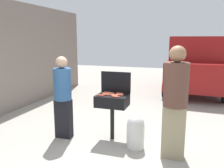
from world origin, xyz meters
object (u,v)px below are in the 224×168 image
at_px(hot_dog_6, 107,92).
at_px(hot_dog_15, 106,94).
at_px(hot_dog_3, 115,96).
at_px(parked_minivan, 197,64).
at_px(hot_dog_12, 120,95).
at_px(hot_dog_5, 114,95).
at_px(hot_dog_13, 114,95).
at_px(propane_tank, 136,131).
at_px(hot_dog_7, 102,95).
at_px(hot_dog_10, 106,94).
at_px(bbq_grill, 112,102).
at_px(hot_dog_14, 120,93).
at_px(person_right, 175,99).
at_px(hot_dog_2, 111,94).
at_px(hot_dog_9, 107,95).
at_px(hot_dog_0, 111,93).
at_px(hot_dog_11, 116,97).
at_px(hot_dog_8, 104,93).
at_px(hot_dog_4, 120,94).
at_px(person_left, 63,94).
at_px(hot_dog_1, 100,95).

xyz_separation_m(hot_dog_6, hot_dog_15, (0.01, -0.11, 0.00)).
distance_m(hot_dog_3, parked_minivan, 5.47).
distance_m(hot_dog_6, hot_dog_12, 0.34).
bearing_deg(hot_dog_6, hot_dog_5, -38.24).
distance_m(hot_dog_13, hot_dog_15, 0.22).
xyz_separation_m(hot_dog_12, propane_tank, (0.37, -0.23, -0.58)).
height_order(hot_dog_7, hot_dog_10, same).
bearing_deg(hot_dog_15, bbq_grill, -7.81).
distance_m(bbq_grill, hot_dog_5, 0.16).
bearing_deg(hot_dog_15, parked_minivan, 70.88).
relative_size(hot_dog_14, person_right, 0.07).
xyz_separation_m(hot_dog_2, hot_dog_9, (-0.04, -0.10, 0.00)).
distance_m(bbq_grill, hot_dog_13, 0.18).
xyz_separation_m(propane_tank, parked_minivan, (1.11, 5.37, 0.70)).
bearing_deg(hot_dog_14, hot_dog_10, -149.15).
xyz_separation_m(hot_dog_12, hot_dog_15, (-0.30, 0.03, 0.00)).
height_order(hot_dog_0, hot_dog_9, same).
relative_size(hot_dog_5, hot_dog_9, 1.00).
bearing_deg(hot_dog_13, hot_dog_14, 74.52).
bearing_deg(hot_dog_11, hot_dog_8, 144.80).
height_order(hot_dog_9, hot_dog_10, same).
distance_m(person_right, parked_minivan, 5.54).
bearing_deg(bbq_grill, hot_dog_4, 21.08).
bearing_deg(hot_dog_6, hot_dog_7, -97.34).
height_order(hot_dog_10, hot_dog_14, same).
bearing_deg(hot_dog_2, hot_dog_14, 26.53).
bearing_deg(hot_dog_6, hot_dog_10, -79.12).
height_order(hot_dog_10, person_right, person_right).
height_order(hot_dog_5, hot_dog_9, same).
height_order(hot_dog_13, person_left, person_left).
bearing_deg(hot_dog_4, hot_dog_7, -155.48).
relative_size(hot_dog_8, hot_dog_15, 1.00).
relative_size(bbq_grill, hot_dog_8, 6.82).
height_order(hot_dog_12, hot_dog_15, same).
bearing_deg(hot_dog_8, hot_dog_0, 17.02).
relative_size(hot_dog_6, person_left, 0.08).
height_order(hot_dog_1, hot_dog_3, same).
bearing_deg(hot_dog_0, parked_minivan, 71.37).
relative_size(hot_dog_1, hot_dog_10, 1.00).
xyz_separation_m(hot_dog_1, person_right, (1.37, -0.24, 0.10)).
distance_m(hot_dog_13, person_right, 1.18).
bearing_deg(hot_dog_5, bbq_grill, 154.70).
relative_size(hot_dog_6, hot_dog_14, 1.00).
distance_m(hot_dog_2, hot_dog_4, 0.18).
relative_size(hot_dog_5, hot_dog_13, 1.00).
distance_m(hot_dog_1, hot_dog_11, 0.31).
bearing_deg(hot_dog_13, hot_dog_8, 153.74).
relative_size(hot_dog_2, propane_tank, 0.21).
xyz_separation_m(hot_dog_8, hot_dog_14, (0.30, 0.06, 0.00)).
bearing_deg(hot_dog_3, hot_dog_15, 148.96).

